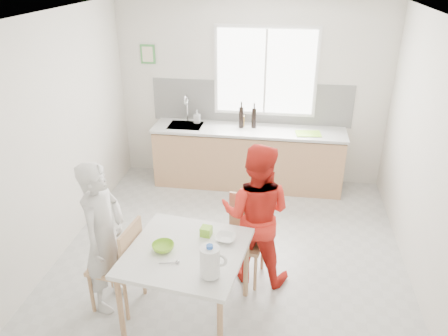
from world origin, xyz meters
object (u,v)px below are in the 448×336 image
object	(u,v)px
wine_bottle_b	(254,118)
milk_jug	(210,261)
chair_far	(245,234)
person_red	(256,214)
chair_left	(122,262)
person_white	(104,237)
bowl_green	(163,247)
bowl_white	(225,238)
wine_bottle_a	(241,117)
dining_table	(186,258)

from	to	relation	value
wine_bottle_b	milk_jug	bearing A→B (deg)	-91.10
chair_far	person_red	xyz separation A→B (m)	(0.12, -0.03, 0.27)
chair_left	person_white	bearing A→B (deg)	-90.00
bowl_green	milk_jug	size ratio (longest dim) A/B	0.69
chair_far	milk_jug	world-z (taller)	milk_jug
person_red	bowl_green	distance (m)	1.09
chair_left	bowl_white	distance (m)	1.05
chair_left	wine_bottle_b	bearing A→B (deg)	167.89
person_white	wine_bottle_b	distance (m)	3.07
chair_left	wine_bottle_a	size ratio (longest dim) A/B	2.97
person_red	chair_far	bearing A→B (deg)	-7.28
chair_far	bowl_white	size ratio (longest dim) A/B	4.82
chair_far	person_red	world-z (taller)	person_red
milk_jug	wine_bottle_b	world-z (taller)	wine_bottle_b
chair_left	person_red	world-z (taller)	person_red
wine_bottle_a	chair_far	bearing A→B (deg)	-82.20
bowl_green	milk_jug	world-z (taller)	milk_jug
person_white	milk_jug	world-z (taller)	person_white
person_red	wine_bottle_a	bearing A→B (deg)	-71.69
dining_table	bowl_green	distance (m)	0.24
dining_table	wine_bottle_a	bearing A→B (deg)	86.80
chair_far	wine_bottle_a	distance (m)	2.24
person_white	person_red	size ratio (longest dim) A/B	1.00
chair_left	person_white	distance (m)	0.30
person_white	wine_bottle_b	size ratio (longest dim) A/B	5.21
dining_table	chair_left	xyz separation A→B (m)	(-0.67, 0.09, -0.20)
bowl_green	wine_bottle_b	xyz separation A→B (m)	(0.55, 2.95, 0.24)
person_red	bowl_green	size ratio (longest dim) A/B	7.76
bowl_white	wine_bottle_a	world-z (taller)	wine_bottle_a
milk_jug	wine_bottle_a	bearing A→B (deg)	99.79
person_red	milk_jug	size ratio (longest dim) A/B	5.34
chair_far	wine_bottle_b	bearing A→B (deg)	100.50
bowl_white	wine_bottle_a	bearing A→B (deg)	93.56
bowl_white	wine_bottle_b	xyz separation A→B (m)	(0.02, 2.72, 0.25)
person_white	wine_bottle_b	world-z (taller)	person_white
dining_table	bowl_white	xyz separation A→B (m)	(0.33, 0.21, 0.11)
bowl_white	milk_jug	distance (m)	0.55
chair_left	bowl_green	bearing A→B (deg)	84.03
bowl_white	person_white	bearing A→B (deg)	-175.21
person_red	bowl_white	bearing A→B (deg)	73.01
chair_left	wine_bottle_b	distance (m)	3.07
dining_table	wine_bottle_b	size ratio (longest dim) A/B	3.90
chair_far	wine_bottle_a	size ratio (longest dim) A/B	2.90
chair_left	dining_table	bearing A→B (deg)	90.00
chair_far	person_white	xyz separation A→B (m)	(-1.28, -0.66, 0.27)
person_red	bowl_green	xyz separation A→B (m)	(-0.78, -0.76, 0.05)
person_red	wine_bottle_a	distance (m)	2.23
dining_table	chair_far	world-z (taller)	chair_far
bowl_white	wine_bottle_b	size ratio (longest dim) A/B	0.64
bowl_white	milk_jug	xyz separation A→B (m)	(-0.05, -0.53, 0.13)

